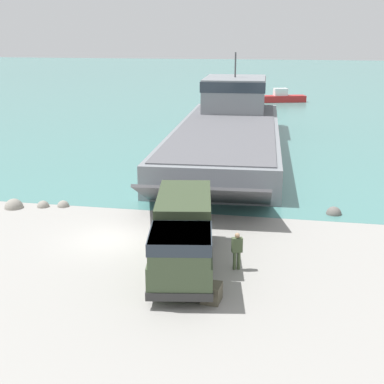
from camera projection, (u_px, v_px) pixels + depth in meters
name	position (u px, v px, depth m)	size (l,w,h in m)	color
ground_plane	(112.00, 239.00, 25.86)	(240.00, 240.00, 0.00)	gray
water_surface	(256.00, 79.00, 114.93)	(240.00, 180.00, 0.01)	#477F7A
landing_craft	(229.00, 124.00, 46.83)	(9.88, 33.31, 7.78)	gray
military_truck	(183.00, 234.00, 22.35)	(3.61, 7.75, 2.86)	#3D4C33
soldier_on_ramp	(237.00, 249.00, 22.33)	(0.49, 0.36, 1.64)	#475638
moored_boat_a	(283.00, 97.00, 77.06)	(6.54, 3.59, 1.96)	#B22323
cargo_crate	(212.00, 293.00, 19.82)	(0.68, 0.81, 0.68)	#4C4738
shoreline_rock_a	(334.00, 214.00, 29.46)	(0.85, 0.85, 0.85)	#66605B
shoreline_rock_b	(43.00, 207.00, 30.72)	(0.70, 0.70, 0.70)	gray
shoreline_rock_c	(63.00, 206.00, 30.79)	(0.69, 0.69, 0.69)	gray
shoreline_rock_d	(14.00, 208.00, 30.53)	(1.06, 1.06, 1.06)	gray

